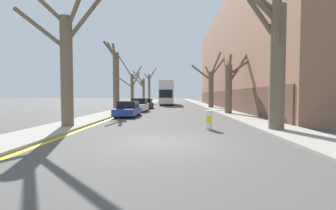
{
  "coord_description": "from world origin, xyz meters",
  "views": [
    {
      "loc": [
        0.41,
        -8.63,
        1.83
      ],
      "look_at": [
        -0.76,
        29.83,
        0.2
      ],
      "focal_mm": 24.0,
      "sensor_mm": 36.0,
      "label": 1
    }
  ],
  "objects_px": {
    "street_tree_left_4": "(149,87)",
    "parked_car_2": "(146,104)",
    "parked_car_0": "(128,109)",
    "street_tree_left_2": "(132,87)",
    "traffic_bollard": "(208,120)",
    "double_decker_bus": "(167,92)",
    "street_tree_right_2": "(211,85)",
    "street_tree_left_3": "(142,89)",
    "street_tree_right_1": "(230,85)",
    "street_tree_left_1": "(116,79)",
    "street_tree_left_0": "(67,61)",
    "parked_car_1": "(139,105)",
    "street_tree_right_0": "(275,56)"
  },
  "relations": [
    {
      "from": "street_tree_left_4",
      "to": "parked_car_2",
      "type": "relative_size",
      "value": 1.87
    },
    {
      "from": "street_tree_left_4",
      "to": "parked_car_0",
      "type": "bearing_deg",
      "value": -86.76
    },
    {
      "from": "street_tree_left_2",
      "to": "traffic_bollard",
      "type": "relative_size",
      "value": 7.34
    },
    {
      "from": "double_decker_bus",
      "to": "traffic_bollard",
      "type": "distance_m",
      "value": 32.4
    },
    {
      "from": "street_tree_left_4",
      "to": "parked_car_0",
      "type": "height_order",
      "value": "street_tree_left_4"
    },
    {
      "from": "street_tree_right_2",
      "to": "street_tree_left_3",
      "type": "bearing_deg",
      "value": 140.43
    },
    {
      "from": "street_tree_left_4",
      "to": "street_tree_right_1",
      "type": "relative_size",
      "value": 1.35
    },
    {
      "from": "double_decker_bus",
      "to": "parked_car_2",
      "type": "height_order",
      "value": "double_decker_bus"
    },
    {
      "from": "street_tree_right_1",
      "to": "parked_car_0",
      "type": "bearing_deg",
      "value": -166.7
    },
    {
      "from": "street_tree_left_1",
      "to": "street_tree_left_4",
      "type": "bearing_deg",
      "value": 89.86
    },
    {
      "from": "double_decker_bus",
      "to": "parked_car_2",
      "type": "bearing_deg",
      "value": -101.62
    },
    {
      "from": "street_tree_left_3",
      "to": "street_tree_right_1",
      "type": "xyz_separation_m",
      "value": [
        11.41,
        -20.23,
        -0.28
      ]
    },
    {
      "from": "street_tree_left_3",
      "to": "parked_car_0",
      "type": "relative_size",
      "value": 1.51
    },
    {
      "from": "street_tree_left_4",
      "to": "parked_car_2",
      "type": "xyz_separation_m",
      "value": [
        1.89,
        -21.16,
        -3.14
      ]
    },
    {
      "from": "street_tree_left_0",
      "to": "street_tree_left_4",
      "type": "bearing_deg",
      "value": 89.97
    },
    {
      "from": "street_tree_left_1",
      "to": "parked_car_1",
      "type": "bearing_deg",
      "value": 55.63
    },
    {
      "from": "street_tree_right_1",
      "to": "parked_car_2",
      "type": "xyz_separation_m",
      "value": [
        -9.41,
        9.94,
        -2.15
      ]
    },
    {
      "from": "street_tree_right_1",
      "to": "street_tree_left_0",
      "type": "bearing_deg",
      "value": -140.17
    },
    {
      "from": "street_tree_right_2",
      "to": "parked_car_0",
      "type": "height_order",
      "value": "street_tree_right_2"
    },
    {
      "from": "street_tree_right_1",
      "to": "traffic_bollard",
      "type": "relative_size",
      "value": 5.94
    },
    {
      "from": "street_tree_left_1",
      "to": "double_decker_bus",
      "type": "height_order",
      "value": "street_tree_left_1"
    },
    {
      "from": "street_tree_left_0",
      "to": "street_tree_right_2",
      "type": "height_order",
      "value": "street_tree_left_0"
    },
    {
      "from": "street_tree_left_0",
      "to": "street_tree_left_1",
      "type": "xyz_separation_m",
      "value": [
        -0.06,
        10.52,
        -0.21
      ]
    },
    {
      "from": "street_tree_left_3",
      "to": "double_decker_bus",
      "type": "xyz_separation_m",
      "value": [
        4.57,
        2.21,
        -0.56
      ]
    },
    {
      "from": "street_tree_left_1",
      "to": "parked_car_1",
      "type": "distance_m",
      "value": 4.48
    },
    {
      "from": "street_tree_left_0",
      "to": "parked_car_0",
      "type": "height_order",
      "value": "street_tree_left_0"
    },
    {
      "from": "street_tree_left_1",
      "to": "street_tree_right_0",
      "type": "relative_size",
      "value": 0.97
    },
    {
      "from": "street_tree_left_0",
      "to": "parked_car_1",
      "type": "distance_m",
      "value": 13.86
    },
    {
      "from": "parked_car_1",
      "to": "street_tree_left_2",
      "type": "bearing_deg",
      "value": 108.87
    },
    {
      "from": "street_tree_left_2",
      "to": "street_tree_left_4",
      "type": "distance_m",
      "value": 21.2
    },
    {
      "from": "street_tree_right_2",
      "to": "double_decker_bus",
      "type": "height_order",
      "value": "street_tree_right_2"
    },
    {
      "from": "street_tree_right_2",
      "to": "parked_car_2",
      "type": "height_order",
      "value": "street_tree_right_2"
    },
    {
      "from": "street_tree_left_4",
      "to": "street_tree_right_1",
      "type": "xyz_separation_m",
      "value": [
        11.3,
        -31.1,
        -0.99
      ]
    },
    {
      "from": "street_tree_left_2",
      "to": "parked_car_0",
      "type": "height_order",
      "value": "street_tree_left_2"
    },
    {
      "from": "street_tree_left_2",
      "to": "parked_car_1",
      "type": "distance_m",
      "value": 6.71
    },
    {
      "from": "street_tree_left_2",
      "to": "parked_car_2",
      "type": "height_order",
      "value": "street_tree_left_2"
    },
    {
      "from": "parked_car_1",
      "to": "traffic_bollard",
      "type": "relative_size",
      "value": 4.15
    },
    {
      "from": "street_tree_left_3",
      "to": "street_tree_right_1",
      "type": "relative_size",
      "value": 1.07
    },
    {
      "from": "street_tree_left_0",
      "to": "double_decker_bus",
      "type": "bearing_deg",
      "value": 82.0
    },
    {
      "from": "street_tree_right_0",
      "to": "parked_car_0",
      "type": "height_order",
      "value": "street_tree_right_0"
    },
    {
      "from": "street_tree_right_1",
      "to": "parked_car_2",
      "type": "distance_m",
      "value": 13.85
    },
    {
      "from": "street_tree_left_0",
      "to": "street_tree_left_1",
      "type": "distance_m",
      "value": 10.52
    },
    {
      "from": "street_tree_right_0",
      "to": "street_tree_right_2",
      "type": "height_order",
      "value": "street_tree_right_0"
    },
    {
      "from": "street_tree_left_3",
      "to": "parked_car_2",
      "type": "height_order",
      "value": "street_tree_left_3"
    },
    {
      "from": "parked_car_1",
      "to": "parked_car_2",
      "type": "relative_size",
      "value": 0.97
    },
    {
      "from": "street_tree_left_1",
      "to": "double_decker_bus",
      "type": "bearing_deg",
      "value": 78.01
    },
    {
      "from": "parked_car_0",
      "to": "street_tree_left_3",
      "type": "bearing_deg",
      "value": 95.09
    },
    {
      "from": "street_tree_right_2",
      "to": "parked_car_0",
      "type": "bearing_deg",
      "value": -125.5
    },
    {
      "from": "street_tree_right_1",
      "to": "parked_car_0",
      "type": "xyz_separation_m",
      "value": [
        -9.41,
        -2.22,
        -2.17
      ]
    },
    {
      "from": "double_decker_bus",
      "to": "street_tree_right_0",
      "type": "bearing_deg",
      "value": -78.71
    }
  ]
}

